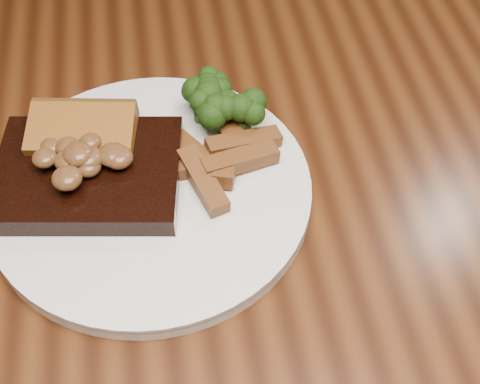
{
  "coord_description": "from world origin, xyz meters",
  "views": [
    {
      "loc": [
        -0.06,
        -0.36,
        1.24
      ],
      "look_at": [
        -0.01,
        0.0,
        0.78
      ],
      "focal_mm": 50.0,
      "sensor_mm": 36.0,
      "label": 1
    }
  ],
  "objects_px": {
    "chair_far": "(113,79)",
    "garlic_bread": "(86,146)",
    "plate": "(151,192)",
    "dining_table": "(246,271)",
    "steak": "(88,175)",
    "potato_wedges": "(212,156)"
  },
  "relations": [
    {
      "from": "chair_far",
      "to": "plate",
      "type": "height_order",
      "value": "chair_far"
    },
    {
      "from": "dining_table",
      "to": "steak",
      "type": "relative_size",
      "value": 9.65
    },
    {
      "from": "chair_far",
      "to": "plate",
      "type": "bearing_deg",
      "value": 102.88
    },
    {
      "from": "chair_far",
      "to": "plate",
      "type": "relative_size",
      "value": 2.92
    },
    {
      "from": "dining_table",
      "to": "garlic_bread",
      "type": "distance_m",
      "value": 0.2
    },
    {
      "from": "dining_table",
      "to": "steak",
      "type": "distance_m",
      "value": 0.19
    },
    {
      "from": "chair_far",
      "to": "garlic_bread",
      "type": "bearing_deg",
      "value": 96.4
    },
    {
      "from": "plate",
      "to": "potato_wedges",
      "type": "height_order",
      "value": "potato_wedges"
    },
    {
      "from": "potato_wedges",
      "to": "steak",
      "type": "bearing_deg",
      "value": -177.23
    },
    {
      "from": "dining_table",
      "to": "plate",
      "type": "bearing_deg",
      "value": 156.49
    },
    {
      "from": "plate",
      "to": "garlic_bread",
      "type": "bearing_deg",
      "value": 137.63
    },
    {
      "from": "plate",
      "to": "garlic_bread",
      "type": "height_order",
      "value": "garlic_bread"
    },
    {
      "from": "chair_far",
      "to": "steak",
      "type": "distance_m",
      "value": 0.57
    },
    {
      "from": "garlic_bread",
      "to": "plate",
      "type": "bearing_deg",
      "value": -32.47
    },
    {
      "from": "dining_table",
      "to": "plate",
      "type": "height_order",
      "value": "plate"
    },
    {
      "from": "dining_table",
      "to": "potato_wedges",
      "type": "height_order",
      "value": "potato_wedges"
    },
    {
      "from": "potato_wedges",
      "to": "plate",
      "type": "bearing_deg",
      "value": -162.02
    },
    {
      "from": "plate",
      "to": "potato_wedges",
      "type": "distance_m",
      "value": 0.07
    },
    {
      "from": "potato_wedges",
      "to": "dining_table",
      "type": "bearing_deg",
      "value": -67.0
    },
    {
      "from": "chair_far",
      "to": "garlic_bread",
      "type": "distance_m",
      "value": 0.54
    },
    {
      "from": "garlic_bread",
      "to": "dining_table",
      "type": "bearing_deg",
      "value": -22.2
    },
    {
      "from": "dining_table",
      "to": "steak",
      "type": "height_order",
      "value": "steak"
    }
  ]
}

